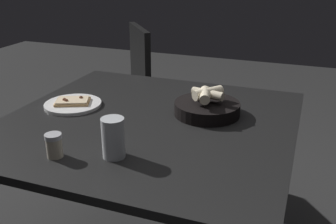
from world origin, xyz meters
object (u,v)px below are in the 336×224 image
(pepper_shaker, at_px, (54,147))
(pizza_plate, at_px, (73,104))
(chair_near, at_px, (124,91))
(bread_basket, at_px, (207,107))
(beer_glass, at_px, (113,140))
(dining_table, at_px, (149,132))

(pepper_shaker, bearing_deg, pizza_plate, -153.66)
(pizza_plate, xyz_separation_m, pepper_shaker, (0.41, 0.20, 0.03))
(pizza_plate, distance_m, chair_near, 0.86)
(bread_basket, relative_size, beer_glass, 2.01)
(beer_glass, bearing_deg, chair_near, -154.39)
(bread_basket, xyz_separation_m, chair_near, (-0.70, -0.74, -0.25))
(pepper_shaker, bearing_deg, chair_near, -162.94)
(pepper_shaker, bearing_deg, dining_table, 157.32)
(beer_glass, relative_size, chair_near, 0.14)
(dining_table, relative_size, pepper_shaker, 14.11)
(bread_basket, relative_size, chair_near, 0.28)
(beer_glass, bearing_deg, pepper_shaker, -69.21)
(pepper_shaker, height_order, chair_near, chair_near)
(dining_table, height_order, pepper_shaker, pepper_shaker)
(pizza_plate, distance_m, pepper_shaker, 0.46)
(bread_basket, xyz_separation_m, beer_glass, (0.45, -0.19, 0.02))
(pizza_plate, height_order, beer_glass, beer_glass)
(pizza_plate, height_order, pepper_shaker, pepper_shaker)
(dining_table, bearing_deg, pepper_shaker, -22.68)
(dining_table, xyz_separation_m, pepper_shaker, (0.39, -0.16, 0.09))
(dining_table, distance_m, beer_glass, 0.34)
(dining_table, xyz_separation_m, pizza_plate, (-0.03, -0.37, 0.07))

